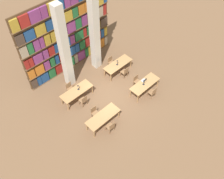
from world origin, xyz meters
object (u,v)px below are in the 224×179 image
at_px(laptop, 144,80).
at_px(chair_7, 111,62).
at_px(chair_2, 153,92).
at_px(desk_lamp_2, 117,62).
at_px(chair_4, 83,100).
at_px(chair_6, 125,72).
at_px(pillar_center, 94,32).
at_px(reading_table_1, 145,84).
at_px(chair_0, 111,127).
at_px(desk_lamp_0, 144,82).
at_px(reading_table_3, 118,65).
at_px(pillar_left, 64,49).
at_px(reading_table_0, 103,117).
at_px(chair_1, 95,112).
at_px(chair_3, 137,81).
at_px(reading_table_2, 77,92).
at_px(desk_lamp_1, 78,86).
at_px(chair_5, 70,88).

xyz_separation_m(laptop, chair_7, (-0.12, 2.98, -0.33)).
xyz_separation_m(chair_2, desk_lamp_2, (-0.08, 3.16, 0.57)).
relative_size(chair_4, chair_6, 1.00).
xyz_separation_m(pillar_center, desk_lamp_2, (0.56, -1.56, -1.96)).
xyz_separation_m(chair_2, laptop, (0.14, 0.90, 0.33)).
xyz_separation_m(pillar_center, laptop, (0.78, -3.83, -2.20)).
bearing_deg(reading_table_1, desk_lamp_2, 91.64).
height_order(chair_0, reading_table_1, chair_0).
xyz_separation_m(desk_lamp_0, reading_table_3, (0.15, 2.48, -0.34)).
distance_m(pillar_left, pillar_center, 2.41).
xyz_separation_m(pillar_center, reading_table_0, (-3.04, -4.02, -2.32)).
bearing_deg(reading_table_3, reading_table_1, -90.68).
bearing_deg(desk_lamp_0, chair_7, 87.40).
height_order(laptop, chair_4, laptop).
bearing_deg(pillar_left, laptop, -50.19).
distance_m(reading_table_0, chair_1, 0.72).
bearing_deg(reading_table_3, chair_3, -90.68).
xyz_separation_m(pillar_center, chair_4, (-2.98, -2.14, -2.52)).
height_order(chair_1, chair_7, same).
xyz_separation_m(reading_table_0, reading_table_2, (0.10, 2.57, 0.00)).
bearing_deg(desk_lamp_2, chair_1, -153.95).
height_order(reading_table_0, reading_table_1, same).
xyz_separation_m(desk_lamp_0, desk_lamp_1, (-3.28, 2.58, 0.02)).
height_order(chair_3, laptop, laptop).
distance_m(chair_1, desk_lamp_2, 4.09).
bearing_deg(pillar_center, reading_table_1, -81.12).
height_order(reading_table_3, chair_6, chair_6).
height_order(pillar_left, desk_lamp_0, pillar_left).
distance_m(pillar_left, chair_5, 2.70).
bearing_deg(chair_4, reading_table_1, -27.64).
bearing_deg(chair_1, reading_table_0, 92.74).
xyz_separation_m(pillar_left, desk_lamp_0, (2.92, -4.02, -1.98)).
distance_m(reading_table_1, chair_2, 0.72).
distance_m(desk_lamp_0, reading_table_2, 4.31).
xyz_separation_m(chair_3, desk_lamp_0, (-0.13, -0.67, 0.55)).
distance_m(pillar_left, reading_table_1, 5.56).
height_order(chair_1, chair_5, same).
bearing_deg(reading_table_3, desk_lamp_2, -165.77).
height_order(laptop, reading_table_3, laptop).
relative_size(chair_0, chair_2, 1.00).
bearing_deg(chair_7, chair_4, 19.63).
distance_m(desk_lamp_1, desk_lamp_2, 3.33).
bearing_deg(chair_3, desk_lamp_0, 79.31).
height_order(pillar_left, laptop, pillar_left).
xyz_separation_m(reading_table_1, chair_2, (0.01, -0.69, -0.20)).
xyz_separation_m(reading_table_1, reading_table_2, (-3.57, 2.58, 0.00)).
distance_m(reading_table_1, laptop, 0.28).
bearing_deg(reading_table_0, reading_table_2, 87.71).
bearing_deg(chair_5, desk_lamp_2, 167.44).
distance_m(chair_0, reading_table_3, 4.91).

